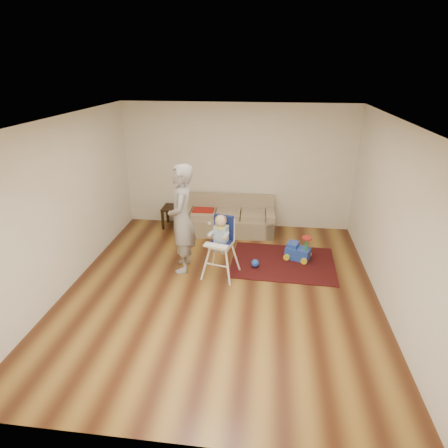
# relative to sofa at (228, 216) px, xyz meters

# --- Properties ---
(ground) EXTENTS (5.50, 5.50, 0.00)m
(ground) POSITION_rel_sofa_xyz_m (0.14, -2.30, -0.38)
(ground) COLOR #472312
(ground) RESTS_ON ground
(room_envelope) EXTENTS (5.04, 5.52, 2.72)m
(room_envelope) POSITION_rel_sofa_xyz_m (0.14, -1.77, 1.49)
(room_envelope) COLOR silver
(room_envelope) RESTS_ON ground
(sofa) EXTENTS (2.01, 0.88, 0.76)m
(sofa) POSITION_rel_sofa_xyz_m (0.00, 0.00, 0.00)
(sofa) COLOR gray
(sofa) RESTS_ON ground
(side_table) EXTENTS (0.47, 0.47, 0.47)m
(side_table) POSITION_rel_sofa_xyz_m (-1.25, 0.16, -0.15)
(side_table) COLOR black
(side_table) RESTS_ON ground
(area_rug) EXTENTS (1.94, 1.49, 0.02)m
(area_rug) POSITION_rel_sofa_xyz_m (1.17, -1.27, -0.37)
(area_rug) COLOR black
(area_rug) RESTS_ON ground
(ride_on_toy) EXTENTS (0.52, 0.44, 0.48)m
(ride_on_toy) POSITION_rel_sofa_xyz_m (1.45, -1.10, -0.13)
(ride_on_toy) COLOR blue
(ride_on_toy) RESTS_ON area_rug
(toy_ball) EXTENTS (0.15, 0.15, 0.15)m
(toy_ball) POSITION_rel_sofa_xyz_m (0.66, -1.51, -0.29)
(toy_ball) COLOR blue
(toy_ball) RESTS_ON area_rug
(high_chair) EXTENTS (0.63, 0.63, 1.14)m
(high_chair) POSITION_rel_sofa_xyz_m (0.08, -1.84, 0.16)
(high_chair) COLOR white
(high_chair) RESTS_ON ground
(adult) EXTENTS (0.55, 0.76, 1.92)m
(adult) POSITION_rel_sofa_xyz_m (-0.61, -1.69, 0.58)
(adult) COLOR gray
(adult) RESTS_ON ground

